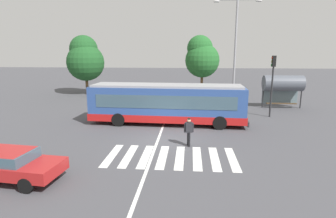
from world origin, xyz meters
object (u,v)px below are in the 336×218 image
Objects in this scene: background_tree_left at (85,59)px; city_transit_bus at (167,104)px; parked_car_red at (163,91)px; traffic_light_far_corner at (273,77)px; parked_car_white at (185,92)px; bus_stop_shelter at (283,84)px; twin_arm_street_lamp at (235,44)px; foreground_sedan at (9,164)px; parked_car_charcoal at (142,91)px; pedestrian_crossing_street at (189,130)px; background_tree_right at (202,57)px.

city_transit_bus is at bearing -49.96° from background_tree_left.
parked_car_red is 0.87× the size of traffic_light_far_corner.
background_tree_left is at bearing 170.89° from parked_car_red.
bus_stop_shelter is (9.69, -5.21, 1.65)m from parked_car_white.
twin_arm_street_lamp reaches higher than background_tree_left.
foreground_sedan is 0.61× the size of background_tree_left.
traffic_light_far_corner is 1.37× the size of bus_stop_shelter.
city_transit_bus is at bearing -70.84° from parked_car_charcoal.
background_tree_left is at bearing 125.44° from pedestrian_crossing_street.
twin_arm_street_lamp reaches higher than background_tree_right.
parked_car_red is 11.15m from background_tree_left.
parked_car_charcoal is at bearing 109.13° from pedestrian_crossing_street.
traffic_light_far_corner is at bearing -70.18° from background_tree_right.
pedestrian_crossing_street is 0.17× the size of twin_arm_street_lamp.
background_tree_left is (-13.09, 1.99, 3.89)m from parked_car_white.
city_transit_bus is at bearing -147.27° from bus_stop_shelter.
parked_car_charcoal is 12.80m from twin_arm_street_lamp.
background_tree_left reaches higher than parked_car_white.
parked_car_charcoal is 1.20× the size of bus_stop_shelter.
traffic_light_far_corner is (6.90, 7.94, 2.48)m from pedestrian_crossing_street.
twin_arm_street_lamp is at bearing -23.65° from background_tree_left.
traffic_light_far_corner is at bearing -51.11° from parked_car_white.
foreground_sedan is 20.96m from twin_arm_street_lamp.
traffic_light_far_corner is at bearing 18.96° from city_transit_bus.
background_tree_right reaches higher than parked_car_charcoal.
pedestrian_crossing_street reaches higher than parked_car_white.
pedestrian_crossing_street is at bearing -70.95° from city_transit_bus.
parked_car_white is at bearing 72.17° from foreground_sedan.
traffic_light_far_corner is 23.43m from background_tree_left.
city_transit_bus reaches higher than parked_car_charcoal.
parked_car_charcoal is at bearing -167.53° from parked_car_red.
parked_car_charcoal and parked_car_red have the same top height.
background_tree_right is (7.42, 5.87, 4.07)m from parked_car_charcoal.
background_tree_right is at bearing 79.63° from city_transit_bus.
city_transit_bus is 7.00× the size of pedestrian_crossing_street.
traffic_light_far_corner reaches higher than parked_car_charcoal.
pedestrian_crossing_street is at bearing -131.01° from traffic_light_far_corner.
foreground_sedan is (-7.68, -5.02, -0.20)m from pedestrian_crossing_street.
parked_car_red is at bearing 136.90° from traffic_light_far_corner.
parked_car_red is 0.59× the size of background_tree_left.
parked_car_charcoal is 0.44× the size of twin_arm_street_lamp.
traffic_light_far_corner reaches higher than parked_car_red.
twin_arm_street_lamp reaches higher than pedestrian_crossing_street.
background_tree_left is 15.61m from background_tree_right.
parked_car_white is 0.58× the size of background_tree_right.
twin_arm_street_lamp reaches higher than traffic_light_far_corner.
pedestrian_crossing_street is 17.18m from parked_car_white.
parked_car_white is (7.14, 22.19, 0.00)m from foreground_sedan.
pedestrian_crossing_street is 9.18m from foreground_sedan.
twin_arm_street_lamp is at bearing -76.75° from background_tree_right.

